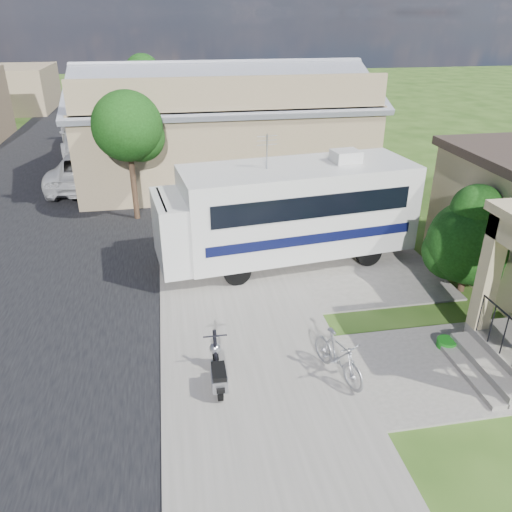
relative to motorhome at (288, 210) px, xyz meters
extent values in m
plane|color=#224011|center=(-0.85, -4.67, -1.65)|extent=(120.00, 120.00, 0.00)
cube|color=black|center=(-8.35, 5.33, -1.64)|extent=(9.00, 80.00, 0.02)
cube|color=slate|center=(-1.85, 5.33, -1.62)|extent=(4.00, 80.00, 0.06)
cube|color=slate|center=(0.65, -0.17, -1.63)|extent=(7.00, 6.00, 0.05)
cube|color=slate|center=(2.15, -5.67, -1.63)|extent=(4.00, 3.00, 0.05)
cube|color=black|center=(4.63, -1.97, 0.05)|extent=(0.04, 1.10, 1.20)
cube|color=slate|center=(2.85, -5.97, -1.49)|extent=(0.40, 2.16, 0.32)
cube|color=slate|center=(2.50, -5.97, -1.57)|extent=(0.35, 2.16, 0.16)
cube|color=#998B61|center=(3.23, -4.95, 0.20)|extent=(0.35, 0.35, 2.70)
cylinder|color=black|center=(3.10, -5.97, -0.25)|extent=(0.04, 1.70, 0.04)
cube|color=#887655|center=(-0.85, 9.33, 0.15)|extent=(12.00, 8.00, 3.60)
cube|color=slate|center=(-0.85, 7.33, 2.50)|extent=(12.50, 4.40, 1.78)
cube|color=slate|center=(-0.85, 11.33, 2.50)|extent=(12.50, 4.40, 1.78)
cube|color=slate|center=(-0.85, 9.33, 3.20)|extent=(12.50, 0.50, 0.22)
cube|color=#887655|center=(-0.85, 5.43, 2.50)|extent=(11.76, 0.20, 1.30)
cylinder|color=#302115|center=(-4.65, 4.33, -0.08)|extent=(0.20, 0.20, 3.15)
sphere|color=black|center=(-4.65, 4.33, 1.72)|extent=(2.40, 2.40, 2.40)
sphere|color=black|center=(-4.25, 4.53, 1.27)|extent=(1.68, 1.68, 1.68)
cylinder|color=#302115|center=(-4.65, 14.33, -0.01)|extent=(0.20, 0.20, 3.29)
sphere|color=black|center=(-4.65, 14.33, 1.87)|extent=(2.40, 2.40, 2.40)
sphere|color=black|center=(-4.25, 14.53, 1.40)|extent=(1.68, 1.68, 1.68)
cylinder|color=#302115|center=(-4.65, 23.33, -0.15)|extent=(0.20, 0.20, 3.01)
sphere|color=black|center=(-4.65, 23.33, 1.57)|extent=(2.40, 2.40, 2.40)
sphere|color=black|center=(-4.25, 23.53, 1.14)|extent=(1.68, 1.68, 1.68)
cube|color=beige|center=(0.29, 0.03, 0.03)|extent=(6.99, 3.21, 2.51)
cube|color=beige|center=(-3.44, -0.42, -0.26)|extent=(1.04, 2.36, 1.93)
cube|color=black|center=(-3.62, -0.44, 0.27)|extent=(0.30, 2.04, 0.87)
cube|color=black|center=(0.43, -1.18, 0.48)|extent=(5.69, 0.72, 0.63)
cube|color=black|center=(0.14, 1.24, 0.48)|extent=(5.69, 0.72, 0.63)
cube|color=black|center=(0.43, -1.17, -0.47)|extent=(6.03, 0.75, 0.29)
cube|color=black|center=(0.14, 1.24, -0.47)|extent=(6.03, 0.75, 0.29)
cube|color=beige|center=(1.72, 0.21, 1.46)|extent=(0.85, 0.76, 0.34)
cylinder|color=#93949A|center=(-0.67, -0.08, 1.77)|extent=(0.04, 0.04, 0.96)
cylinder|color=black|center=(-1.73, -1.28, -1.22)|extent=(0.80, 0.36, 0.77)
cylinder|color=black|center=(-1.99, 0.83, -1.22)|extent=(0.80, 0.36, 0.77)
cylinder|color=black|center=(2.29, -0.79, -1.22)|extent=(0.80, 0.36, 0.77)
cylinder|color=black|center=(2.03, 1.31, -1.22)|extent=(0.80, 0.36, 0.77)
cylinder|color=#302115|center=(4.27, -2.65, -1.21)|extent=(0.18, 0.18, 0.89)
sphere|color=black|center=(4.27, -2.65, -0.20)|extent=(2.23, 2.23, 2.23)
sphere|color=black|center=(4.71, -2.32, 0.24)|extent=(1.78, 1.78, 1.78)
sphere|color=black|center=(3.93, -2.43, -0.54)|extent=(1.56, 1.56, 1.56)
sphere|color=black|center=(4.49, -2.98, -0.65)|extent=(1.34, 1.34, 1.34)
sphere|color=black|center=(4.27, -2.65, 0.69)|extent=(1.34, 1.34, 1.34)
cylinder|color=black|center=(-2.70, -5.81, -1.40)|extent=(0.11, 0.39, 0.39)
cylinder|color=black|center=(-2.69, -4.83, -1.40)|extent=(0.11, 0.39, 0.39)
cube|color=#93949A|center=(-2.69, -5.36, -1.35)|extent=(0.27, 0.49, 0.07)
cube|color=#93949A|center=(-2.70, -5.72, -1.22)|extent=(0.31, 0.49, 0.27)
cube|color=black|center=(-2.70, -5.67, -1.04)|extent=(0.27, 0.54, 0.11)
cube|color=black|center=(-2.70, -5.94, -1.24)|extent=(0.16, 0.18, 0.09)
cylinder|color=black|center=(-2.69, -4.89, -1.04)|extent=(0.08, 0.30, 0.74)
sphere|color=#93949A|center=(-2.69, -4.83, -1.11)|extent=(0.25, 0.25, 0.25)
sphere|color=black|center=(-2.69, -4.76, -1.11)|extent=(0.11, 0.11, 0.11)
cylinder|color=black|center=(-2.69, -4.96, -0.70)|extent=(0.49, 0.04, 0.03)
cube|color=black|center=(-2.69, -4.83, -1.29)|extent=(0.13, 0.25, 0.05)
imported|color=#93949A|center=(-0.24, -5.54, -1.16)|extent=(0.96, 1.70, 0.98)
imported|color=silver|center=(-6.82, 8.79, -0.87)|extent=(3.07, 5.83, 1.57)
imported|color=silver|center=(-7.63, 14.81, -0.72)|extent=(3.59, 6.75, 1.86)
cylinder|color=#156D16|center=(2.52, -5.00, -1.56)|extent=(0.43, 0.43, 0.20)
camera|label=1|loc=(-3.33, -13.34, 5.19)|focal=35.00mm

